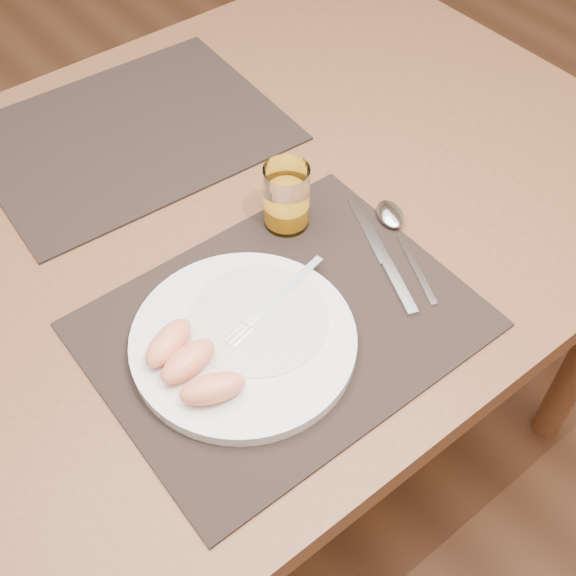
# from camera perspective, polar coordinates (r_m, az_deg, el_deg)

# --- Properties ---
(ground) EXTENTS (5.00, 5.00, 0.00)m
(ground) POSITION_cam_1_polar(r_m,az_deg,el_deg) (1.63, -4.80, -13.68)
(ground) COLOR brown
(ground) RESTS_ON ground
(table) EXTENTS (1.40, 0.90, 0.75)m
(table) POSITION_cam_1_polar(r_m,az_deg,el_deg) (1.08, -7.09, 2.12)
(table) COLOR brown
(table) RESTS_ON ground
(placemat_near) EXTENTS (0.45, 0.35, 0.00)m
(placemat_near) POSITION_cam_1_polar(r_m,az_deg,el_deg) (0.89, -0.44, -2.91)
(placemat_near) COLOR black
(placemat_near) RESTS_ON table
(placemat_far) EXTENTS (0.47, 0.37, 0.00)m
(placemat_far) POSITION_cam_1_polar(r_m,az_deg,el_deg) (1.17, -12.35, 11.85)
(placemat_far) COLOR black
(placemat_far) RESTS_ON table
(plate) EXTENTS (0.27, 0.27, 0.02)m
(plate) POSITION_cam_1_polar(r_m,az_deg,el_deg) (0.86, -3.54, -4.17)
(plate) COLOR white
(plate) RESTS_ON placemat_near
(plate_dressing) EXTENTS (0.17, 0.17, 0.00)m
(plate_dressing) POSITION_cam_1_polar(r_m,az_deg,el_deg) (0.87, -2.35, -2.42)
(plate_dressing) COLOR white
(plate_dressing) RESTS_ON plate
(fork) EXTENTS (0.17, 0.05, 0.00)m
(fork) POSITION_cam_1_polar(r_m,az_deg,el_deg) (0.88, -1.64, -1.47)
(fork) COLOR silver
(fork) RESTS_ON plate
(knife) EXTENTS (0.09, 0.21, 0.01)m
(knife) POSITION_cam_1_polar(r_m,az_deg,el_deg) (0.95, 7.75, 2.04)
(knife) COLOR silver
(knife) RESTS_ON placemat_near
(spoon) EXTENTS (0.10, 0.18, 0.01)m
(spoon) POSITION_cam_1_polar(r_m,az_deg,el_deg) (1.00, 8.36, 5.20)
(spoon) COLOR silver
(spoon) RESTS_ON placemat_near
(juice_glass) EXTENTS (0.06, 0.06, 0.09)m
(juice_glass) POSITION_cam_1_polar(r_m,az_deg,el_deg) (0.97, -0.12, 7.01)
(juice_glass) COLOR white
(juice_glass) RESTS_ON placemat_near
(grapefruit_wedges) EXTENTS (0.09, 0.14, 0.03)m
(grapefruit_wedges) POSITION_cam_1_polar(r_m,az_deg,el_deg) (0.82, -7.81, -5.95)
(grapefruit_wedges) COLOR #FB9066
(grapefruit_wedges) RESTS_ON plate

